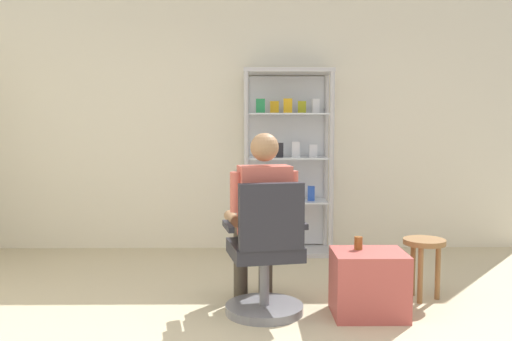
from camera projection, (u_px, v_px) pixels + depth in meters
The scene contains 7 objects.
back_wall at pixel (249, 124), 5.87m from camera, with size 6.00×0.10×2.70m, color silver.
display_cabinet_main at pixel (287, 160), 5.68m from camera, with size 0.90×0.45×1.90m.
office_chair at pixel (266, 261), 3.82m from camera, with size 0.61×0.57×0.96m.
seated_shopkeeper at pixel (261, 212), 3.95m from camera, with size 0.54×0.61×1.29m.
storage_crate at pixel (369, 284), 3.84m from camera, with size 0.51×0.41×0.46m, color #B24C47.
tea_glass at pixel (358, 243), 3.88m from camera, with size 0.06×0.06×0.09m, color brown.
wooden_stool at pixel (424, 252), 4.18m from camera, with size 0.32×0.32×0.47m.
Camera 1 is at (0.01, -2.90, 1.36)m, focal length 38.24 mm.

